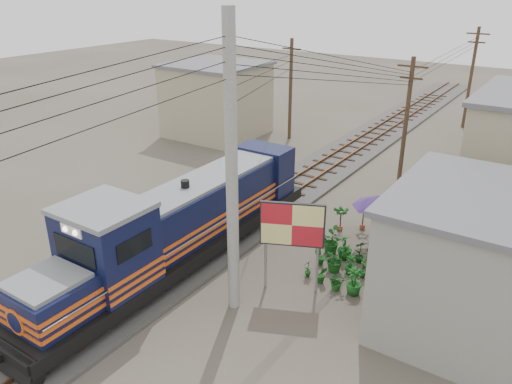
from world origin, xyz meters
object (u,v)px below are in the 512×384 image
Objects in this scene: billboard at (292,227)px; vendor at (419,230)px; market_umbrella at (378,202)px; locomotive at (178,227)px.

vendor is (2.92, 5.81, -1.78)m from billboard.
vendor is (1.62, 0.84, -1.22)m from market_umbrella.
billboard reaches higher than vendor.
locomotive reaches higher than vendor.
billboard reaches higher than market_umbrella.
locomotive is at bearing 165.95° from billboard.
locomotive reaches higher than billboard.
market_umbrella is (1.30, 4.97, -0.56)m from billboard.
market_umbrella is 2.19m from vendor.
locomotive is at bearing 7.46° from vendor.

